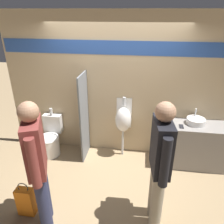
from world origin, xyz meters
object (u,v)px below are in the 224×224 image
person_with_lanyard (37,163)px  shopping_bag (26,201)px  toilet (50,140)px  urinal_near_counter (123,119)px  sink_basin (196,121)px  person_in_vest (160,162)px  cell_phone (181,126)px

person_with_lanyard → shopping_bag: size_ratio=3.22×
toilet → urinal_near_counter: bearing=6.5°
sink_basin → person_in_vest: person_in_vest is taller
person_with_lanyard → shopping_bag: bearing=55.3°
sink_basin → cell_phone: 0.31m
cell_phone → urinal_near_counter: (-1.04, 0.21, -0.05)m
urinal_near_counter → person_with_lanyard: person_with_lanyard is taller
urinal_near_counter → cell_phone: bearing=-11.7°
urinal_near_counter → toilet: (-1.46, -0.17, -0.49)m
urinal_near_counter → shopping_bag: 2.11m
person_with_lanyard → person_in_vest: bearing=-102.8°
sink_basin → urinal_near_counter: (-1.30, 0.06, -0.10)m
cell_phone → urinal_near_counter: 1.06m
toilet → person_with_lanyard: (0.58, -1.54, 0.69)m
cell_phone → shopping_bag: bearing=-147.6°
sink_basin → shopping_bag: (-2.50, -1.58, -0.66)m
toilet → person_with_lanyard: bearing=-69.5°
urinal_near_counter → person_with_lanyard: bearing=-117.2°
urinal_near_counter → person_in_vest: bearing=-67.8°
toilet → person_with_lanyard: size_ratio=0.50×
cell_phone → toilet: toilet is taller
sink_basin → toilet: size_ratio=0.36×
sink_basin → person_in_vest: bearing=-116.8°
sink_basin → cell_phone: bearing=-149.6°
toilet → shopping_bag: (0.25, -1.47, -0.07)m
person_in_vest → person_with_lanyard: size_ratio=0.99×
urinal_near_counter → sink_basin: bearing=-2.6°
cell_phone → person_in_vest: bearing=-109.5°
person_in_vest → urinal_near_counter: bearing=15.6°
cell_phone → person_with_lanyard: (-1.92, -1.49, 0.15)m
cell_phone → person_in_vest: person_in_vest is taller
person_in_vest → shopping_bag: size_ratio=3.19×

